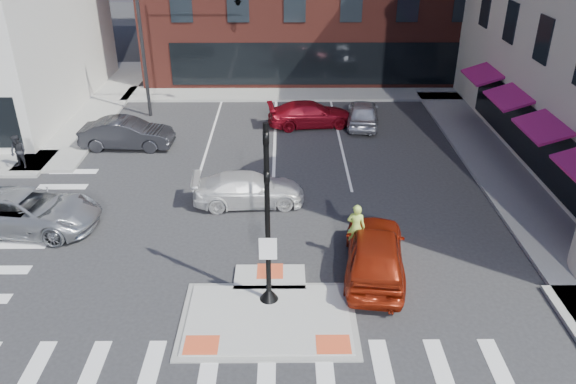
{
  "coord_description": "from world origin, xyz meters",
  "views": [
    {
      "loc": [
        0.5,
        -13.96,
        11.47
      ],
      "look_at": [
        0.64,
        4.19,
        2.0
      ],
      "focal_mm": 35.0,
      "sensor_mm": 36.0,
      "label": 1
    }
  ],
  "objects_px": {
    "bg_car_dark": "(127,134)",
    "bg_car_silver": "(363,113)",
    "bg_car_red": "(311,114)",
    "white_pickup": "(249,189)",
    "cyclist": "(355,241)",
    "red_sedan": "(375,252)",
    "silver_suv": "(26,211)",
    "pedestrian_a": "(18,152)"
  },
  "relations": [
    {
      "from": "bg_car_silver",
      "to": "pedestrian_a",
      "type": "bearing_deg",
      "value": 26.95
    },
    {
      "from": "red_sedan",
      "to": "bg_car_dark",
      "type": "height_order",
      "value": "red_sedan"
    },
    {
      "from": "silver_suv",
      "to": "bg_car_red",
      "type": "bearing_deg",
      "value": -39.52
    },
    {
      "from": "white_pickup",
      "to": "bg_car_silver",
      "type": "xyz_separation_m",
      "value": [
        6.0,
        9.33,
        0.06
      ]
    },
    {
      "from": "bg_car_dark",
      "to": "cyclist",
      "type": "height_order",
      "value": "cyclist"
    },
    {
      "from": "bg_car_dark",
      "to": "bg_car_red",
      "type": "distance_m",
      "value": 10.1
    },
    {
      "from": "red_sedan",
      "to": "pedestrian_a",
      "type": "relative_size",
      "value": 3.05
    },
    {
      "from": "bg_car_dark",
      "to": "bg_car_red",
      "type": "bearing_deg",
      "value": -70.13
    },
    {
      "from": "white_pickup",
      "to": "bg_car_red",
      "type": "distance_m",
      "value": 9.68
    },
    {
      "from": "red_sedan",
      "to": "bg_car_silver",
      "type": "relative_size",
      "value": 1.15
    },
    {
      "from": "red_sedan",
      "to": "cyclist",
      "type": "distance_m",
      "value": 1.02
    },
    {
      "from": "cyclist",
      "to": "bg_car_dark",
      "type": "bearing_deg",
      "value": -32.06
    },
    {
      "from": "bg_car_silver",
      "to": "silver_suv",
      "type": "bearing_deg",
      "value": 45.57
    },
    {
      "from": "pedestrian_a",
      "to": "cyclist",
      "type": "bearing_deg",
      "value": -7.96
    },
    {
      "from": "silver_suv",
      "to": "pedestrian_a",
      "type": "bearing_deg",
      "value": 31.26
    },
    {
      "from": "pedestrian_a",
      "to": "silver_suv",
      "type": "bearing_deg",
      "value": -46.2
    },
    {
      "from": "bg_car_dark",
      "to": "pedestrian_a",
      "type": "distance_m",
      "value": 5.19
    },
    {
      "from": "silver_suv",
      "to": "bg_car_silver",
      "type": "distance_m",
      "value": 18.4
    },
    {
      "from": "bg_car_silver",
      "to": "cyclist",
      "type": "relative_size",
      "value": 1.95
    },
    {
      "from": "red_sedan",
      "to": "bg_car_silver",
      "type": "distance_m",
      "value": 14.43
    },
    {
      "from": "red_sedan",
      "to": "bg_car_red",
      "type": "height_order",
      "value": "red_sedan"
    },
    {
      "from": "bg_car_red",
      "to": "bg_car_dark",
      "type": "bearing_deg",
      "value": 99.92
    },
    {
      "from": "pedestrian_a",
      "to": "white_pickup",
      "type": "bearing_deg",
      "value": 1.82
    },
    {
      "from": "silver_suv",
      "to": "bg_car_silver",
      "type": "relative_size",
      "value": 1.31
    },
    {
      "from": "bg_car_dark",
      "to": "cyclist",
      "type": "relative_size",
      "value": 2.12
    },
    {
      "from": "red_sedan",
      "to": "white_pickup",
      "type": "distance_m",
      "value": 6.81
    },
    {
      "from": "bg_car_dark",
      "to": "bg_car_silver",
      "type": "bearing_deg",
      "value": -73.65
    },
    {
      "from": "white_pickup",
      "to": "bg_car_silver",
      "type": "height_order",
      "value": "bg_car_silver"
    },
    {
      "from": "white_pickup",
      "to": "bg_car_red",
      "type": "height_order",
      "value": "bg_car_red"
    },
    {
      "from": "bg_car_silver",
      "to": "pedestrian_a",
      "type": "distance_m",
      "value": 18.02
    },
    {
      "from": "bg_car_dark",
      "to": "bg_car_red",
      "type": "relative_size",
      "value": 0.97
    },
    {
      "from": "bg_car_silver",
      "to": "pedestrian_a",
      "type": "xyz_separation_m",
      "value": [
        -17.0,
        -5.98,
        0.23
      ]
    },
    {
      "from": "bg_car_red",
      "to": "pedestrian_a",
      "type": "height_order",
      "value": "pedestrian_a"
    },
    {
      "from": "bg_car_red",
      "to": "cyclist",
      "type": "bearing_deg",
      "value": 176.41
    },
    {
      "from": "bg_car_dark",
      "to": "pedestrian_a",
      "type": "bearing_deg",
      "value": 124.44
    },
    {
      "from": "bg_car_silver",
      "to": "bg_car_red",
      "type": "height_order",
      "value": "bg_car_silver"
    },
    {
      "from": "white_pickup",
      "to": "pedestrian_a",
      "type": "bearing_deg",
      "value": 68.9
    },
    {
      "from": "red_sedan",
      "to": "bg_car_silver",
      "type": "bearing_deg",
      "value": -88.06
    },
    {
      "from": "silver_suv",
      "to": "bg_car_red",
      "type": "relative_size",
      "value": 1.17
    },
    {
      "from": "white_pickup",
      "to": "cyclist",
      "type": "bearing_deg",
      "value": -140.55
    },
    {
      "from": "bg_car_silver",
      "to": "bg_car_red",
      "type": "relative_size",
      "value": 0.9
    },
    {
      "from": "red_sedan",
      "to": "cyclist",
      "type": "xyz_separation_m",
      "value": [
        -0.58,
        0.83,
        -0.1
      ]
    }
  ]
}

